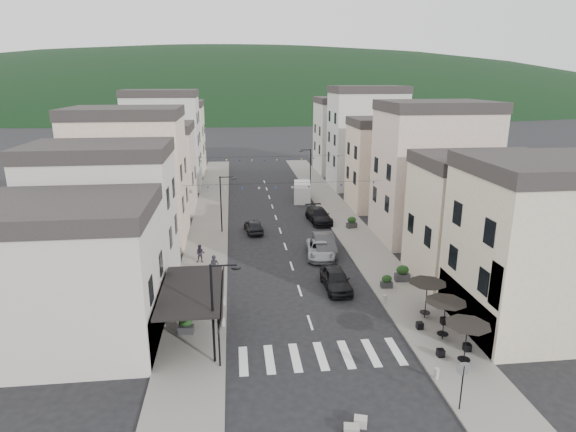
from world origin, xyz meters
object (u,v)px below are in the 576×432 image
object	(u,v)px
pedestrian_a	(214,267)
parked_car_b	(324,244)
parked_car_a	(336,279)
delivery_van	(302,191)
parked_car_c	(320,249)
parked_car_d	(319,215)
pedestrian_b	(200,254)
parked_car_e	(254,226)

from	to	relation	value
pedestrian_a	parked_car_b	bearing A→B (deg)	32.97
parked_car_a	delivery_van	world-z (taller)	delivery_van
parked_car_c	parked_car_b	bearing A→B (deg)	67.37
parked_car_b	parked_car_d	xyz separation A→B (m)	(1.24, 9.67, -0.08)
parked_car_d	pedestrian_b	world-z (taller)	pedestrian_b
parked_car_e	delivery_van	xyz separation A→B (m)	(6.99, 13.01, 0.55)
parked_car_d	delivery_van	xyz separation A→B (m)	(-0.41, 10.14, 0.47)
parked_car_a	pedestrian_a	world-z (taller)	pedestrian_a
parked_car_c	pedestrian_a	world-z (taller)	pedestrian_a
delivery_van	pedestrian_a	distance (m)	27.18
parked_car_b	delivery_van	world-z (taller)	delivery_van
parked_car_d	parked_car_e	bearing A→B (deg)	-164.17
pedestrian_a	parked_car_c	bearing A→B (deg)	29.29
parked_car_b	pedestrian_b	world-z (taller)	pedestrian_b
delivery_van	pedestrian_a	world-z (taller)	delivery_van
parked_car_a	parked_car_c	size ratio (longest dim) A/B	0.92
delivery_van	pedestrian_b	distance (m)	24.43
parked_car_c	delivery_van	xyz separation A→B (m)	(1.39, 20.84, 0.54)
parked_car_a	delivery_van	size ratio (longest dim) A/B	0.84
parked_car_c	pedestrian_b	world-z (taller)	pedestrian_b
parked_car_c	parked_car_d	distance (m)	10.85
pedestrian_a	pedestrian_b	size ratio (longest dim) A/B	1.22
parked_car_e	parked_car_b	bearing A→B (deg)	125.43
parked_car_b	pedestrian_b	distance (m)	11.25
pedestrian_a	delivery_van	bearing A→B (deg)	72.04
parked_car_e	parked_car_a	bearing A→B (deg)	104.10
parked_car_a	parked_car_e	size ratio (longest dim) A/B	1.14
delivery_van	pedestrian_a	xyz separation A→B (m)	(-10.66, -25.00, -0.15)
parked_car_c	pedestrian_a	distance (m)	10.17
parked_car_b	pedestrian_b	xyz separation A→B (m)	(-11.16, -1.48, 0.06)
parked_car_b	delivery_van	xyz separation A→B (m)	(0.83, 19.81, 0.39)
parked_car_c	pedestrian_a	size ratio (longest dim) A/B	2.62
parked_car_a	pedestrian_b	world-z (taller)	pedestrian_b
parked_car_d	delivery_van	bearing A→B (deg)	86.95
parked_car_c	parked_car_d	bearing A→B (deg)	86.22
parked_car_d	parked_car_c	bearing A→B (deg)	-104.93
parked_car_c	parked_car_d	world-z (taller)	parked_car_d
parked_car_a	parked_car_c	bearing A→B (deg)	88.78
pedestrian_b	parked_car_b	bearing A→B (deg)	14.52
parked_car_a	pedestrian_a	distance (m)	9.67
parked_car_b	parked_car_e	world-z (taller)	parked_car_b
parked_car_d	pedestrian_b	xyz separation A→B (m)	(-12.40, -11.15, 0.14)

